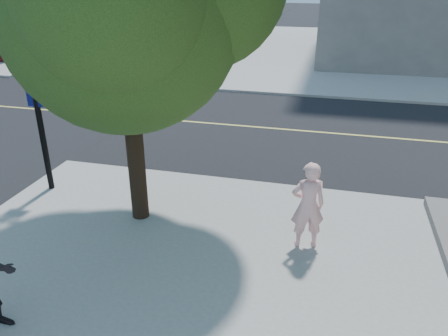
# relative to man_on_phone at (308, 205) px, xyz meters

# --- Properties ---
(ground) EXTENTS (140.00, 140.00, 0.00)m
(ground) POSITION_rel_man_on_phone_xyz_m (-5.88, 2.59, -1.00)
(ground) COLOR black
(ground) RESTS_ON ground
(road_ew) EXTENTS (140.00, 9.00, 0.01)m
(road_ew) POSITION_rel_man_on_phone_xyz_m (-5.88, 7.09, -1.00)
(road_ew) COLOR black
(road_ew) RESTS_ON ground
(man_on_phone) EXTENTS (0.74, 0.59, 1.76)m
(man_on_phone) POSITION_rel_man_on_phone_xyz_m (0.00, 0.00, 0.00)
(man_on_phone) COLOR #FDBBBA
(man_on_phone) RESTS_ON sidewalk_se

